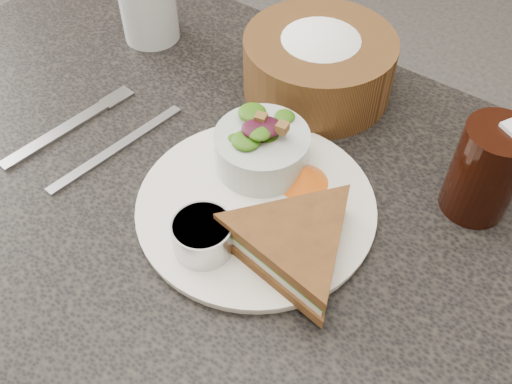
{
  "coord_description": "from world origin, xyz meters",
  "views": [
    {
      "loc": [
        0.3,
        -0.29,
        1.24
      ],
      "look_at": [
        0.07,
        0.02,
        0.78
      ],
      "focal_mm": 40.0,
      "sensor_mm": 36.0,
      "label": 1
    }
  ],
  "objects": [
    {
      "name": "dining_table",
      "position": [
        0.0,
        0.0,
        0.38
      ],
      "size": [
        1.0,
        0.7,
        0.75
      ],
      "primitive_type": "cube",
      "color": "black",
      "rests_on": "floor"
    },
    {
      "name": "dinner_plate",
      "position": [
        0.07,
        0.02,
        0.76
      ],
      "size": [
        0.26,
        0.26,
        0.01
      ],
      "primitive_type": "cylinder",
      "color": "silver",
      "rests_on": "dining_table"
    },
    {
      "name": "sandwich",
      "position": [
        0.14,
        -0.01,
        0.78
      ],
      "size": [
        0.19,
        0.19,
        0.04
      ],
      "primitive_type": null,
      "rotation": [
        0.0,
        0.0,
        -0.14
      ],
      "color": "brown",
      "rests_on": "dinner_plate"
    },
    {
      "name": "salad_bowl",
      "position": [
        0.04,
        0.08,
        0.79
      ],
      "size": [
        0.13,
        0.13,
        0.06
      ],
      "primitive_type": null,
      "rotation": [
        0.0,
        0.0,
        -0.3
      ],
      "color": "#B0BBB6",
      "rests_on": "dinner_plate"
    },
    {
      "name": "dressing_ramekin",
      "position": [
        0.06,
        -0.05,
        0.78
      ],
      "size": [
        0.08,
        0.08,
        0.04
      ],
      "primitive_type": "cylinder",
      "rotation": [
        0.0,
        0.0,
        0.38
      ],
      "color": "#B1B3B6",
      "rests_on": "dinner_plate"
    },
    {
      "name": "orange_wedge",
      "position": [
        0.09,
        0.08,
        0.77
      ],
      "size": [
        0.08,
        0.08,
        0.03
      ],
      "primitive_type": "cone",
      "rotation": [
        0.0,
        0.0,
        0.63
      ],
      "color": "orange",
      "rests_on": "dinner_plate"
    },
    {
      "name": "fork",
      "position": [
        -0.2,
        -0.02,
        0.75
      ],
      "size": [
        0.03,
        0.17,
        0.0
      ],
      "primitive_type": "cube",
      "rotation": [
        0.0,
        0.0,
        -0.11
      ],
      "color": "#A7AAB0",
      "rests_on": "dining_table"
    },
    {
      "name": "knife",
      "position": [
        -0.12,
        0.0,
        0.75
      ],
      "size": [
        0.04,
        0.2,
        0.0
      ],
      "primitive_type": "cube",
      "rotation": [
        0.0,
        0.0,
        -0.12
      ],
      "color": "#AEB0B8",
      "rests_on": "dining_table"
    },
    {
      "name": "bread_basket",
      "position": [
        0.01,
        0.24,
        0.8
      ],
      "size": [
        0.2,
        0.2,
        0.11
      ],
      "primitive_type": null,
      "rotation": [
        0.0,
        0.0,
        -0.07
      ],
      "color": "brown",
      "rests_on": "dining_table"
    },
    {
      "name": "cola_glass",
      "position": [
        0.26,
        0.17,
        0.81
      ],
      "size": [
        0.09,
        0.09,
        0.12
      ],
      "primitive_type": null,
      "rotation": [
        0.0,
        0.0,
        -0.33
      ],
      "color": "black",
      "rests_on": "dining_table"
    }
  ]
}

